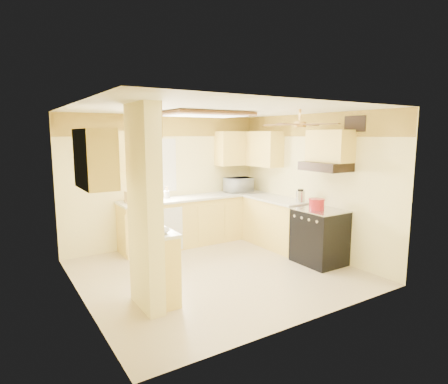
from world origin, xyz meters
TOP-DOWN VIEW (x-y plane):
  - floor at (0.00, 0.00)m, footprint 4.00×4.00m
  - ceiling at (0.00, 0.00)m, footprint 4.00×4.00m
  - wall_back at (0.00, 1.90)m, footprint 4.00×0.00m
  - wall_front at (0.00, -1.90)m, footprint 4.00×0.00m
  - wall_left at (-2.00, 0.00)m, footprint 0.00×3.80m
  - wall_right at (2.00, 0.00)m, footprint 0.00×3.80m
  - wallpaper_border at (0.00, 1.88)m, footprint 4.00×0.02m
  - partition_column at (-1.35, -0.55)m, footprint 0.20×0.70m
  - partition_ledge at (-1.13, -0.55)m, footprint 0.25×0.55m
  - ledge_top at (-1.13, -0.55)m, footprint 0.28×0.58m
  - lower_cabinets_back at (0.50, 1.60)m, footprint 3.00×0.60m
  - lower_cabinets_right at (1.70, 0.60)m, footprint 0.60×1.40m
  - countertop_back at (0.50, 1.59)m, footprint 3.04×0.64m
  - countertop_right at (1.69, 0.60)m, footprint 0.64×1.44m
  - dishwasher_panel at (-0.25, 1.29)m, footprint 0.58×0.02m
  - window at (-0.25, 1.89)m, footprint 0.92×0.02m
  - upper_cab_back_left at (-0.85, 1.72)m, footprint 0.60×0.35m
  - upper_cab_back_right at (1.55, 1.72)m, footprint 0.90×0.35m
  - upper_cab_right at (1.82, 1.25)m, footprint 0.35×1.00m
  - upper_cab_left_wall at (-1.82, -0.25)m, footprint 0.35×0.75m
  - upper_cab_over_stove at (1.82, -0.55)m, footprint 0.35×0.76m
  - stove at (1.67, -0.55)m, footprint 0.68×0.77m
  - range_hood at (1.74, -0.55)m, footprint 0.50×0.76m
  - poster_menu at (-1.24, -0.55)m, footprint 0.02×0.42m
  - poster_nashville at (-1.24, -0.55)m, footprint 0.02×0.42m
  - ceiling_light_panel at (0.10, 0.50)m, footprint 1.35×0.95m
  - ceiling_fan at (1.00, -0.70)m, footprint 1.15×1.15m
  - vent_grate at (1.98, -0.90)m, footprint 0.02×0.40m
  - microwave at (1.51, 1.60)m, footprint 0.58×0.41m
  - bowl at (-1.17, -0.63)m, footprint 0.26×0.26m
  - dutch_oven at (1.62, -0.51)m, footprint 0.27×0.27m
  - kettle at (1.74, -0.00)m, footprint 0.16×0.16m
  - dish_rack at (-0.73, 1.63)m, footprint 0.37×0.30m
  - utensil_crock at (-0.07, 1.71)m, footprint 0.11×0.11m

SIDE VIEW (x-z plane):
  - floor at x=0.00m, z-range 0.00..0.00m
  - dishwasher_panel at x=-0.25m, z-range 0.03..0.83m
  - partition_ledge at x=-1.13m, z-range 0.00..0.90m
  - lower_cabinets_back at x=0.50m, z-range 0.00..0.90m
  - lower_cabinets_right at x=1.70m, z-range 0.00..0.90m
  - stove at x=1.67m, z-range 0.00..0.92m
  - ledge_top at x=-1.13m, z-range 0.90..0.94m
  - countertop_back at x=0.50m, z-range 0.90..0.94m
  - countertop_right at x=1.69m, z-range 0.90..0.94m
  - bowl at x=-1.17m, z-range 0.94..0.99m
  - dutch_oven at x=1.62m, z-range 0.92..1.09m
  - dish_rack at x=-0.73m, z-range 0.91..1.11m
  - utensil_crock at x=-0.07m, z-range 0.90..1.12m
  - kettle at x=1.74m, z-range 0.93..1.17m
  - microwave at x=1.51m, z-range 0.94..1.24m
  - poster_nashville at x=-1.24m, z-range 0.92..1.48m
  - wall_back at x=0.00m, z-range -0.75..3.25m
  - wall_front at x=0.00m, z-range -0.75..3.25m
  - wall_left at x=-2.00m, z-range -0.65..3.15m
  - wall_right at x=2.00m, z-range -0.65..3.15m
  - partition_column at x=-1.35m, z-range 0.00..2.50m
  - window at x=-0.25m, z-range 1.04..2.06m
  - range_hood at x=1.74m, z-range 1.55..1.69m
  - upper_cab_back_left at x=-0.85m, z-range 1.50..2.20m
  - upper_cab_back_right at x=1.55m, z-range 1.50..2.20m
  - upper_cab_right at x=1.82m, z-range 1.50..2.20m
  - upper_cab_left_wall at x=-1.82m, z-range 1.50..2.20m
  - poster_menu at x=-1.24m, z-range 1.57..2.14m
  - upper_cab_over_stove at x=1.82m, z-range 1.69..2.21m
  - ceiling_fan at x=1.00m, z-range 2.16..2.42m
  - wallpaper_border at x=0.00m, z-range 2.10..2.50m
  - vent_grate at x=1.98m, z-range 2.17..2.42m
  - ceiling_light_panel at x=0.10m, z-range 2.42..2.49m
  - ceiling at x=0.00m, z-range 2.50..2.50m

